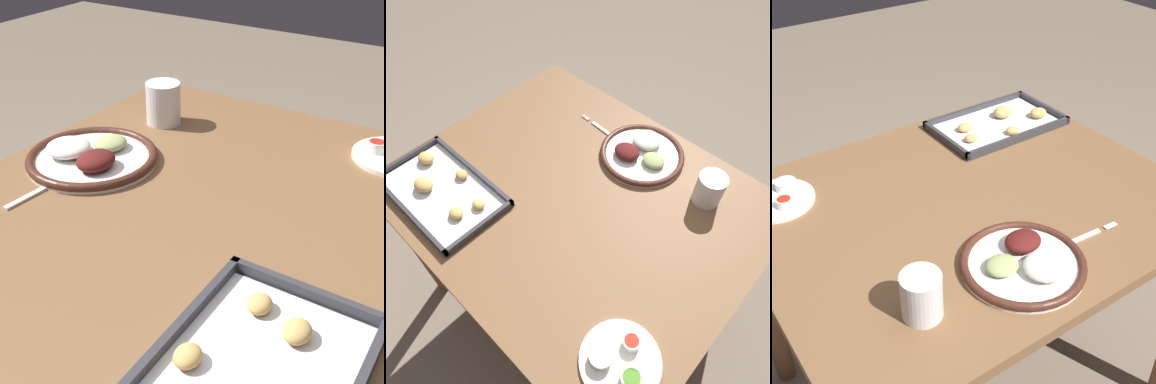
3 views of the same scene
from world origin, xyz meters
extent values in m
cube|color=brown|center=(0.00, 0.00, 0.75)|extent=(1.07, 0.88, 0.03)
cylinder|color=brown|center=(-0.48, -0.39, 0.37)|extent=(0.06, 0.06, 0.74)
cylinder|color=white|center=(-0.05, -0.27, 0.77)|extent=(0.27, 0.27, 0.01)
torus|color=#472319|center=(-0.05, -0.27, 0.78)|extent=(0.28, 0.28, 0.02)
ellipsoid|color=silver|center=(-0.03, -0.32, 0.80)|extent=(0.09, 0.09, 0.03)
ellipsoid|color=#511614|center=(-0.02, -0.23, 0.80)|extent=(0.09, 0.07, 0.03)
ellipsoid|color=#9EAD6B|center=(-0.10, -0.26, 0.79)|extent=(0.07, 0.07, 0.03)
cube|color=silver|center=(0.11, -0.27, 0.77)|extent=(0.14, 0.02, 0.00)
cylinder|color=silver|center=(-0.40, 0.23, 0.79)|extent=(0.04, 0.04, 0.02)
cylinder|color=#B22819|center=(-0.40, 0.23, 0.80)|extent=(0.03, 0.03, 0.01)
cube|color=#333338|center=(0.30, 0.16, 0.78)|extent=(0.40, 0.01, 0.02)
cube|color=#333338|center=(0.11, 0.27, 0.78)|extent=(0.01, 0.24, 0.02)
ellipsoid|color=tan|center=(0.19, 0.29, 0.79)|extent=(0.05, 0.04, 0.02)
ellipsoid|color=tan|center=(0.17, 0.23, 0.79)|extent=(0.04, 0.03, 0.02)
ellipsoid|color=tan|center=(0.30, 0.19, 0.79)|extent=(0.04, 0.04, 0.02)
cylinder|color=white|center=(-0.30, -0.26, 0.82)|extent=(0.08, 0.08, 0.10)
camera|label=1|loc=(0.68, 0.44, 1.30)|focal=50.00mm
camera|label=2|loc=(-0.48, 0.49, 1.67)|focal=35.00mm
camera|label=3|loc=(-0.64, -0.90, 1.57)|focal=50.00mm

